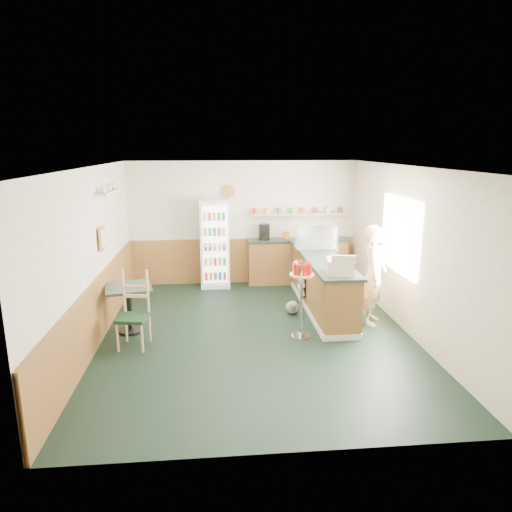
{
  "coord_description": "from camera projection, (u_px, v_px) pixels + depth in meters",
  "views": [
    {
      "loc": [
        -0.64,
        -6.94,
        3.0
      ],
      "look_at": [
        0.06,
        0.6,
        1.17
      ],
      "focal_mm": 32.0,
      "sensor_mm": 36.0,
      "label": 1
    }
  ],
  "objects": [
    {
      "name": "cafe_table",
      "position": [
        129.0,
        300.0,
        7.45
      ],
      "size": [
        0.86,
        0.86,
        0.79
      ],
      "rotation": [
        0.0,
        0.0,
        0.23
      ],
      "color": "black",
      "rests_on": "ground"
    },
    {
      "name": "display_case",
      "position": [
        316.0,
        238.0,
        8.95
      ],
      "size": [
        0.81,
        0.42,
        0.46
      ],
      "color": "silver",
      "rests_on": "service_counter"
    },
    {
      "name": "shopkeeper",
      "position": [
        373.0,
        275.0,
        7.76
      ],
      "size": [
        0.6,
        0.69,
        1.72
      ],
      "primitive_type": "imported",
      "rotation": [
        0.0,
        0.0,
        1.18
      ],
      "color": "tan",
      "rests_on": "ground"
    },
    {
      "name": "cafe_chair",
      "position": [
        133.0,
        307.0,
        6.96
      ],
      "size": [
        0.5,
        0.5,
        1.18
      ],
      "rotation": [
        0.0,
        0.0,
        -0.16
      ],
      "color": "black",
      "rests_on": "ground"
    },
    {
      "name": "ground",
      "position": [
        255.0,
        334.0,
        7.48
      ],
      "size": [
        6.0,
        6.0,
        0.0
      ],
      "primitive_type": "plane",
      "color": "black",
      "rests_on": "ground"
    },
    {
      "name": "newspaper_rack",
      "position": [
        301.0,
        282.0,
        8.68
      ],
      "size": [
        0.09,
        0.43,
        0.51
      ],
      "color": "black",
      "rests_on": "ground"
    },
    {
      "name": "cash_register",
      "position": [
        340.0,
        267.0,
        7.27
      ],
      "size": [
        0.49,
        0.5,
        0.24
      ],
      "primitive_type": "cube",
      "rotation": [
        0.0,
        0.0,
        -0.18
      ],
      "color": "beige",
      "rests_on": "service_counter"
    },
    {
      "name": "service_counter",
      "position": [
        322.0,
        285.0,
        8.53
      ],
      "size": [
        0.68,
        3.01,
        1.01
      ],
      "color": "brown",
      "rests_on": "ground"
    },
    {
      "name": "condiment_stand",
      "position": [
        302.0,
        287.0,
        7.18
      ],
      "size": [
        0.39,
        0.39,
        1.23
      ],
      "rotation": [
        0.0,
        0.0,
        -0.27
      ],
      "color": "silver",
      "rests_on": "ground"
    },
    {
      "name": "dog_doorstop",
      "position": [
        292.0,
        307.0,
        8.35
      ],
      "size": [
        0.23,
        0.3,
        0.28
      ],
      "rotation": [
        0.0,
        0.0,
        -0.12
      ],
      "color": "gray",
      "rests_on": "ground"
    },
    {
      "name": "room_envelope",
      "position": [
        238.0,
        235.0,
        7.81
      ],
      "size": [
        5.04,
        6.02,
        2.72
      ],
      "color": "beige",
      "rests_on": "ground"
    },
    {
      "name": "back_counter",
      "position": [
        297.0,
        259.0,
        10.17
      ],
      "size": [
        2.24,
        0.42,
        1.69
      ],
      "color": "brown",
      "rests_on": "ground"
    },
    {
      "name": "drinks_fridge",
      "position": [
        215.0,
        244.0,
        9.85
      ],
      "size": [
        0.63,
        0.53,
        1.9
      ],
      "color": "white",
      "rests_on": "ground"
    }
  ]
}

